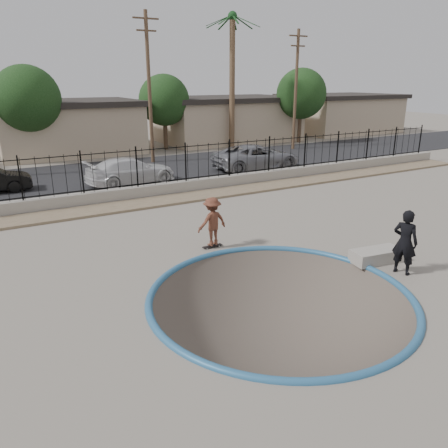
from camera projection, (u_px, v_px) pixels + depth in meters
The scene contains 22 objects.
ground at pixel (129, 212), 22.56m from camera, with size 120.00×120.00×2.20m, color gray.
bowl_pit at pixel (280, 297), 11.47m from camera, with size 6.84×6.84×1.80m, color #494038, non-canonical shape.
coping_ring at pixel (280, 297), 11.47m from camera, with size 7.04×7.04×0.20m, color #2B618D.
rock_strip at pixel (147, 203), 19.88m from camera, with size 42.00×1.60×0.11m, color #8C795C.
retaining_wall at pixel (138, 193), 20.71m from camera, with size 42.00×0.45×0.60m, color gray.
fence at pixel (137, 168), 20.33m from camera, with size 40.00×0.04×1.80m.
street at pixel (102, 173), 26.34m from camera, with size 90.00×8.00×0.04m, color black.
house_center at pixel (68, 126), 33.57m from camera, with size 10.60×8.60×3.90m.
house_east at pixel (226, 118), 40.09m from camera, with size 12.60×8.60×3.90m.
house_east_far at pixel (340, 113), 46.61m from camera, with size 11.60×8.60×3.90m.
palm_right at pixel (232, 53), 33.74m from camera, with size 2.30×2.30×10.30m.
utility_pole_mid at pixel (149, 87), 28.29m from camera, with size 1.70×0.24×9.50m.
utility_pole_right at pixel (296, 89), 33.96m from camera, with size 1.70×0.24×9.00m.
street_tree_left at pixel (27, 99), 28.58m from camera, with size 4.32×4.32×6.36m.
street_tree_mid at pixel (164, 100), 34.17m from camera, with size 3.96×3.96×5.83m.
street_tree_right at pixel (301, 94), 38.00m from camera, with size 4.32×4.32×6.36m.
skater at pixel (212, 224), 14.56m from camera, with size 1.07×0.61×1.66m, color brown.
skateboard at pixel (212, 246), 14.81m from camera, with size 0.72×0.20×0.06m.
videographer at pixel (405, 242), 12.58m from camera, with size 0.71×0.46×1.93m, color black.
concrete_ledge at pixel (376, 256), 13.61m from camera, with size 1.60×0.70×0.40m, color #9B9489.
car_c at pixel (131, 171), 23.44m from camera, with size 1.96×4.83×1.40m, color silver.
car_d at pixel (257, 157), 27.19m from camera, with size 2.57×5.57×1.55m, color gray.
Camera 1 is at (-6.33, -9.22, 5.45)m, focal length 35.00 mm.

